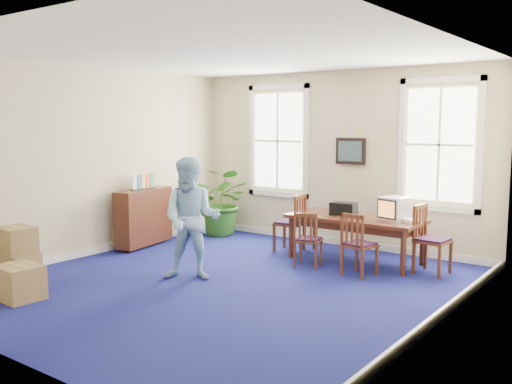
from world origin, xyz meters
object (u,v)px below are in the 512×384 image
Objects in this scene: man at (192,219)px; credenza at (144,219)px; crt_tv at (395,209)px; chair_near_left at (308,239)px; cardboard_boxes at (32,254)px; potted_plant at (222,201)px; conference_table at (355,239)px.

man reaches higher than credenza.
chair_near_left is at bearing -128.34° from crt_tv.
man reaches higher than cardboard_boxes.
potted_plant reaches higher than cardboard_boxes.
crt_tv reaches higher than cardboard_boxes.
cardboard_boxes is (-3.09, -3.88, 0.05)m from conference_table.
chair_near_left is 0.68× the size of credenza.
man is 1.30× the size of potted_plant.
man reaches higher than chair_near_left.
crt_tv is 0.50× the size of chair_near_left.
crt_tv reaches higher than chair_near_left.
potted_plant is 0.93× the size of cardboard_boxes.
chair_near_left is 4.10m from cardboard_boxes.
conference_table is 4.98× the size of crt_tv.
man is 2.53m from credenza.
chair_near_left is at bearing -22.92° from potted_plant.
cardboard_boxes is at bearing -117.93° from crt_tv.
credenza reaches higher than conference_table.
man reaches higher than crt_tv.
chair_near_left is at bearing 28.83° from man.
cardboard_boxes is (-2.64, -3.13, -0.02)m from chair_near_left.
man is 1.20× the size of cardboard_boxes.
potted_plant is (-3.17, 0.41, 0.31)m from conference_table.
credenza is 1.75m from potted_plant.
credenza is at bearing 102.07° from cardboard_boxes.
credenza is (-3.65, -1.26, 0.13)m from conference_table.
cardboard_boxes is at bearing -88.97° from potted_plant.
credenza is (-3.20, -0.52, 0.07)m from chair_near_left.
man is 2.30m from cardboard_boxes.
man is at bearing -36.77° from credenza.
potted_plant is at bearing 172.82° from conference_table.
potted_plant is at bearing -169.76° from crt_tv.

